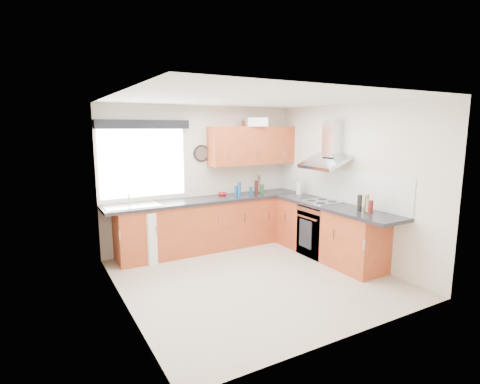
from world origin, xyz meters
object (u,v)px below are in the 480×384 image
extractor_hood (328,150)px  washing_machine (154,234)px  oven (321,230)px  upper_cabinets (252,146)px

extractor_hood → washing_machine: 3.17m
oven → washing_machine: bearing=153.9°
extractor_hood → oven: bearing=180.0°
extractor_hood → washing_machine: extractor_hood is taller
oven → upper_cabinets: upper_cabinets is taller
upper_cabinets → washing_machine: (-1.95, -0.10, -1.39)m
extractor_hood → washing_machine: size_ratio=0.94×
extractor_hood → upper_cabinets: bearing=116.1°
upper_cabinets → oven: bearing=-67.5°
upper_cabinets → washing_machine: size_ratio=2.06×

